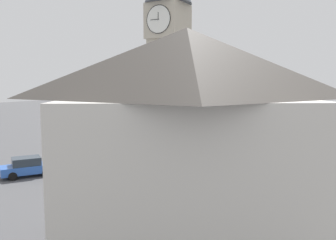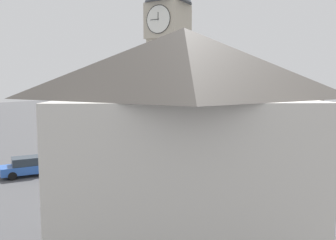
# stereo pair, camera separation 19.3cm
# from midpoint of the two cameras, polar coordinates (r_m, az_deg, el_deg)

# --- Properties ---
(ground_plane) EXTENTS (200.00, 200.00, 0.00)m
(ground_plane) POSITION_cam_midpoint_polar(r_m,az_deg,el_deg) (34.12, -0.16, -6.28)
(ground_plane) COLOR #4C4C4F
(clock_tower) EXTENTS (4.53, 4.53, 21.03)m
(clock_tower) POSITION_cam_midpoint_polar(r_m,az_deg,el_deg) (33.64, -0.17, 14.60)
(clock_tower) COLOR #A59C89
(clock_tower) RESTS_ON ground
(car_blue_kerb) EXTENTS (4.08, 4.14, 1.53)m
(car_blue_kerb) POSITION_cam_midpoint_polar(r_m,az_deg,el_deg) (33.48, 18.91, -5.54)
(car_blue_kerb) COLOR #236B38
(car_blue_kerb) RESTS_ON ground
(car_silver_kerb) EXTENTS (3.56, 4.41, 1.53)m
(car_silver_kerb) POSITION_cam_midpoint_polar(r_m,az_deg,el_deg) (29.64, -22.51, -7.20)
(car_silver_kerb) COLOR #2D5BB7
(car_silver_kerb) RESTS_ON ground
(car_red_corner) EXTENTS (4.16, 1.88, 1.53)m
(car_red_corner) POSITION_cam_midpoint_polar(r_m,az_deg,el_deg) (37.07, 8.89, -4.14)
(car_red_corner) COLOR gold
(car_red_corner) RESTS_ON ground
(pedestrian) EXTENTS (0.26, 0.56, 1.69)m
(pedestrian) POSITION_cam_midpoint_polar(r_m,az_deg,el_deg) (29.01, 0.19, -6.49)
(pedestrian) COLOR #2D3351
(pedestrian) RESTS_ON ground
(tree) EXTENTS (4.86, 4.86, 7.11)m
(tree) POSITION_cam_midpoint_polar(r_m,az_deg,el_deg) (43.37, 10.36, 2.55)
(tree) COLOR brown
(tree) RESTS_ON ground
(building_shop_left) EXTENTS (8.59, 9.54, 8.78)m
(building_shop_left) POSITION_cam_midpoint_polar(r_m,az_deg,el_deg) (52.06, 19.57, 2.70)
(building_shop_left) COLOR slate
(building_shop_left) RESTS_ON ground
(building_corner_back) EXTENTS (11.99, 10.96, 9.59)m
(building_corner_back) POSITION_cam_midpoint_polar(r_m,az_deg,el_deg) (13.97, 2.66, -4.24)
(building_corner_back) COLOR beige
(building_corner_back) RESTS_ON ground
(lamp_post) EXTENTS (0.36, 0.36, 5.07)m
(lamp_post) POSITION_cam_midpoint_polar(r_m,az_deg,el_deg) (22.78, -2.87, -3.96)
(lamp_post) COLOR black
(lamp_post) RESTS_ON ground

